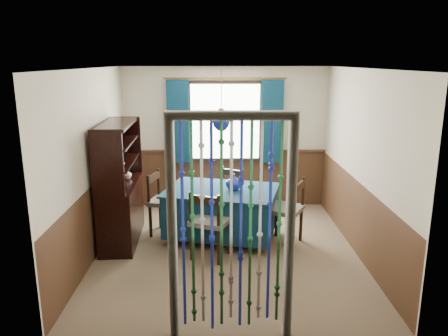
{
  "coord_description": "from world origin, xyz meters",
  "views": [
    {
      "loc": [
        -0.11,
        -5.68,
        2.6
      ],
      "look_at": [
        -0.04,
        0.37,
        1.1
      ],
      "focal_mm": 35.0,
      "sensor_mm": 36.0,
      "label": 1
    }
  ],
  "objects_px": {
    "dining_table": "(221,210)",
    "chair_right": "(287,210)",
    "sideboard": "(120,201)",
    "chair_left": "(164,201)",
    "vase_sideboard": "(127,173)",
    "chair_near": "(210,222)",
    "pendant_lamp": "(221,120)",
    "vase_table": "(233,183)",
    "bowl_shelf": "(117,165)",
    "chair_far": "(228,195)"
  },
  "relations": [
    {
      "from": "chair_far",
      "to": "bowl_shelf",
      "type": "bearing_deg",
      "value": 64.12
    },
    {
      "from": "vase_table",
      "to": "pendant_lamp",
      "type": "bearing_deg",
      "value": 173.21
    },
    {
      "from": "vase_sideboard",
      "to": "vase_table",
      "type": "bearing_deg",
      "value": -7.72
    },
    {
      "from": "chair_left",
      "to": "vase_table",
      "type": "distance_m",
      "value": 1.13
    },
    {
      "from": "sideboard",
      "to": "pendant_lamp",
      "type": "height_order",
      "value": "pendant_lamp"
    },
    {
      "from": "dining_table",
      "to": "vase_sideboard",
      "type": "relative_size",
      "value": 10.86
    },
    {
      "from": "sideboard",
      "to": "vase_table",
      "type": "height_order",
      "value": "sideboard"
    },
    {
      "from": "chair_right",
      "to": "chair_left",
      "type": "bearing_deg",
      "value": 104.3
    },
    {
      "from": "chair_far",
      "to": "chair_right",
      "type": "relative_size",
      "value": 0.92
    },
    {
      "from": "chair_right",
      "to": "bowl_shelf",
      "type": "relative_size",
      "value": 4.59
    },
    {
      "from": "vase_sideboard",
      "to": "chair_near",
      "type": "bearing_deg",
      "value": -34.34
    },
    {
      "from": "vase_table",
      "to": "bowl_shelf",
      "type": "xyz_separation_m",
      "value": [
        -1.59,
        -0.36,
        0.35
      ]
    },
    {
      "from": "sideboard",
      "to": "bowl_shelf",
      "type": "bearing_deg",
      "value": -82.6
    },
    {
      "from": "chair_near",
      "to": "dining_table",
      "type": "bearing_deg",
      "value": 98.8
    },
    {
      "from": "chair_right",
      "to": "chair_near",
      "type": "bearing_deg",
      "value": 140.07
    },
    {
      "from": "chair_near",
      "to": "pendant_lamp",
      "type": "distance_m",
      "value": 1.45
    },
    {
      "from": "pendant_lamp",
      "to": "vase_table",
      "type": "height_order",
      "value": "pendant_lamp"
    },
    {
      "from": "sideboard",
      "to": "vase_table",
      "type": "relative_size",
      "value": 8.08
    },
    {
      "from": "chair_far",
      "to": "chair_left",
      "type": "distance_m",
      "value": 1.06
    },
    {
      "from": "pendant_lamp",
      "to": "vase_sideboard",
      "type": "relative_size",
      "value": 5.27
    },
    {
      "from": "dining_table",
      "to": "sideboard",
      "type": "distance_m",
      "value": 1.48
    },
    {
      "from": "dining_table",
      "to": "sideboard",
      "type": "bearing_deg",
      "value": -164.6
    },
    {
      "from": "chair_right",
      "to": "pendant_lamp",
      "type": "bearing_deg",
      "value": 105.29
    },
    {
      "from": "chair_left",
      "to": "pendant_lamp",
      "type": "xyz_separation_m",
      "value": [
        0.87,
        -0.22,
        1.27
      ]
    },
    {
      "from": "sideboard",
      "to": "chair_far",
      "type": "bearing_deg",
      "value": 20.88
    },
    {
      "from": "chair_near",
      "to": "chair_left",
      "type": "xyz_separation_m",
      "value": [
        -0.71,
        0.88,
        0.01
      ]
    },
    {
      "from": "chair_right",
      "to": "bowl_shelf",
      "type": "height_order",
      "value": "bowl_shelf"
    },
    {
      "from": "pendant_lamp",
      "to": "vase_table",
      "type": "relative_size",
      "value": 4.03
    },
    {
      "from": "chair_far",
      "to": "vase_sideboard",
      "type": "relative_size",
      "value": 5.41
    },
    {
      "from": "pendant_lamp",
      "to": "bowl_shelf",
      "type": "height_order",
      "value": "pendant_lamp"
    },
    {
      "from": "pendant_lamp",
      "to": "bowl_shelf",
      "type": "bearing_deg",
      "value": -164.73
    },
    {
      "from": "dining_table",
      "to": "bowl_shelf",
      "type": "height_order",
      "value": "bowl_shelf"
    },
    {
      "from": "dining_table",
      "to": "pendant_lamp",
      "type": "relative_size",
      "value": 2.06
    },
    {
      "from": "chair_left",
      "to": "vase_sideboard",
      "type": "height_order",
      "value": "vase_sideboard"
    },
    {
      "from": "chair_left",
      "to": "vase_sideboard",
      "type": "relative_size",
      "value": 5.8
    },
    {
      "from": "dining_table",
      "to": "chair_right",
      "type": "relative_size",
      "value": 1.86
    },
    {
      "from": "sideboard",
      "to": "bowl_shelf",
      "type": "distance_m",
      "value": 0.71
    },
    {
      "from": "pendant_lamp",
      "to": "vase_table",
      "type": "xyz_separation_m",
      "value": [
        0.18,
        -0.02,
        -0.91
      ]
    },
    {
      "from": "dining_table",
      "to": "vase_table",
      "type": "relative_size",
      "value": 8.31
    },
    {
      "from": "chair_far",
      "to": "bowl_shelf",
      "type": "relative_size",
      "value": 4.24
    },
    {
      "from": "dining_table",
      "to": "bowl_shelf",
      "type": "xyz_separation_m",
      "value": [
        -1.41,
        -0.39,
        0.78
      ]
    },
    {
      "from": "chair_near",
      "to": "chair_right",
      "type": "xyz_separation_m",
      "value": [
        1.1,
        0.46,
        0.01
      ]
    },
    {
      "from": "sideboard",
      "to": "pendant_lamp",
      "type": "distance_m",
      "value": 1.88
    },
    {
      "from": "chair_near",
      "to": "chair_left",
      "type": "relative_size",
      "value": 0.99
    },
    {
      "from": "chair_near",
      "to": "bowl_shelf",
      "type": "relative_size",
      "value": 4.5
    },
    {
      "from": "dining_table",
      "to": "sideboard",
      "type": "xyz_separation_m",
      "value": [
        -1.47,
        -0.05,
        0.16
      ]
    },
    {
      "from": "chair_left",
      "to": "chair_near",
      "type": "bearing_deg",
      "value": 52.8
    },
    {
      "from": "dining_table",
      "to": "vase_table",
      "type": "distance_m",
      "value": 0.47
    },
    {
      "from": "chair_near",
      "to": "chair_right",
      "type": "bearing_deg",
      "value": 45.12
    },
    {
      "from": "dining_table",
      "to": "bowl_shelf",
      "type": "distance_m",
      "value": 1.66
    }
  ]
}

